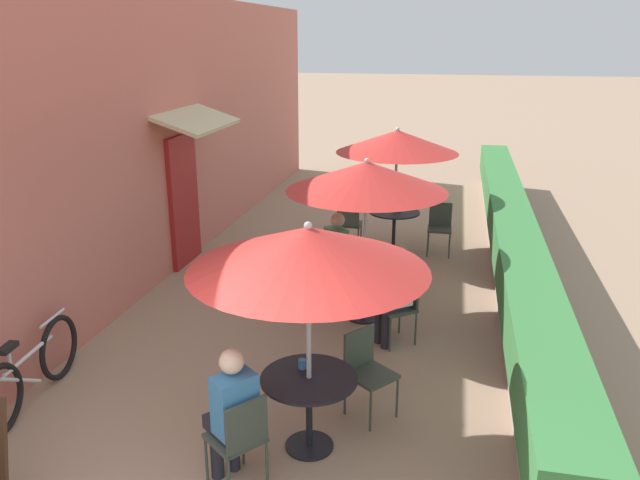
# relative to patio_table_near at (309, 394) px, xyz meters

# --- Properties ---
(cafe_facade_wall) EXTENTS (0.98, 14.02, 4.20)m
(cafe_facade_wall) POSITION_rel_patio_table_near_xyz_m (-3.24, 4.90, 1.54)
(cafe_facade_wall) COLOR #C66B5B
(cafe_facade_wall) RESTS_ON ground_plane
(planter_hedge) EXTENTS (0.60, 13.02, 1.01)m
(planter_hedge) POSITION_rel_patio_table_near_xyz_m (2.06, 4.93, -0.01)
(planter_hedge) COLOR gray
(planter_hedge) RESTS_ON ground_plane
(patio_table_near) EXTENTS (0.86, 0.86, 0.72)m
(patio_table_near) POSITION_rel_patio_table_near_xyz_m (0.00, 0.00, 0.00)
(patio_table_near) COLOR black
(patio_table_near) RESTS_ON ground_plane
(patio_umbrella_near) EXTENTS (2.02, 2.02, 2.15)m
(patio_umbrella_near) POSITION_rel_patio_table_near_xyz_m (0.00, -0.00, 1.37)
(patio_umbrella_near) COLOR #B7B7BC
(patio_umbrella_near) RESTS_ON ground_plane
(cafe_chair_near_left) EXTENTS (0.56, 0.56, 0.87)m
(cafe_chair_near_left) POSITION_rel_patio_table_near_xyz_m (0.42, 0.65, -0.03)
(cafe_chair_near_left) COLOR #384238
(cafe_chair_near_left) RESTS_ON ground_plane
(cafe_chair_near_right) EXTENTS (0.56, 0.56, 0.87)m
(cafe_chair_near_right) POSITION_rel_patio_table_near_xyz_m (-0.42, -0.65, -0.03)
(cafe_chair_near_right) COLOR #384238
(cafe_chair_near_right) RESTS_ON ground_plane
(seated_patron_near_right) EXTENTS (0.51, 0.50, 1.25)m
(seated_patron_near_right) POSITION_rel_patio_table_near_xyz_m (-0.51, -0.58, 0.14)
(seated_patron_near_right) COLOR #23232D
(seated_patron_near_right) RESTS_ON ground_plane
(coffee_cup_near) EXTENTS (0.07, 0.07, 0.09)m
(coffee_cup_near) POSITION_rel_patio_table_near_xyz_m (-0.10, 0.14, 0.22)
(coffee_cup_near) COLOR teal
(coffee_cup_near) RESTS_ON patio_table_near
(patio_table_mid) EXTENTS (0.86, 0.86, 0.72)m
(patio_table_mid) POSITION_rel_patio_table_near_xyz_m (0.08, 2.82, 0.00)
(patio_table_mid) COLOR black
(patio_table_mid) RESTS_ON ground_plane
(patio_umbrella_mid) EXTENTS (2.02, 2.02, 2.15)m
(patio_umbrella_mid) POSITION_rel_patio_table_near_xyz_m (0.08, 2.82, 1.37)
(patio_umbrella_mid) COLOR #B7B7BC
(patio_umbrella_mid) RESTS_ON ground_plane
(cafe_chair_mid_left) EXTENTS (0.56, 0.56, 0.87)m
(cafe_chair_mid_left) POSITION_rel_patio_table_near_xyz_m (-0.46, 3.38, -0.03)
(cafe_chair_mid_left) COLOR #384238
(cafe_chair_mid_left) RESTS_ON ground_plane
(seated_patron_mid_left) EXTENTS (0.51, 0.50, 1.25)m
(seated_patron_mid_left) POSITION_rel_patio_table_near_xyz_m (-0.37, 3.45, 0.14)
(seated_patron_mid_left) COLOR #23232D
(seated_patron_mid_left) RESTS_ON ground_plane
(cafe_chair_mid_right) EXTENTS (0.56, 0.56, 0.87)m
(cafe_chair_mid_right) POSITION_rel_patio_table_near_xyz_m (0.61, 2.26, -0.03)
(cafe_chair_mid_right) COLOR #384238
(cafe_chair_mid_right) RESTS_ON ground_plane
(seated_patron_mid_right) EXTENTS (0.51, 0.50, 1.25)m
(seated_patron_mid_right) POSITION_rel_patio_table_near_xyz_m (0.52, 2.19, 0.14)
(seated_patron_mid_right) COLOR #23232D
(seated_patron_mid_right) RESTS_ON ground_plane
(coffee_cup_mid) EXTENTS (0.07, 0.07, 0.09)m
(coffee_cup_mid) POSITION_rel_patio_table_near_xyz_m (0.12, 2.95, 0.22)
(coffee_cup_mid) COLOR #B73D3D
(coffee_cup_mid) RESTS_ON patio_table_mid
(patio_table_far) EXTENTS (0.86, 0.86, 0.72)m
(patio_table_far) POSITION_rel_patio_table_near_xyz_m (0.19, 5.58, 0.00)
(patio_table_far) COLOR black
(patio_table_far) RESTS_ON ground_plane
(patio_umbrella_far) EXTENTS (2.02, 2.02, 2.15)m
(patio_umbrella_far) POSITION_rel_patio_table_near_xyz_m (0.19, 5.58, 1.37)
(patio_umbrella_far) COLOR #B7B7BC
(patio_umbrella_far) RESTS_ON ground_plane
(cafe_chair_far_left) EXTENTS (0.40, 0.40, 0.87)m
(cafe_chair_far_left) POSITION_rel_patio_table_near_xyz_m (0.96, 5.67, -0.03)
(cafe_chair_far_left) COLOR #384238
(cafe_chair_far_left) RESTS_ON ground_plane
(cafe_chair_far_right) EXTENTS (0.40, 0.40, 0.87)m
(cafe_chair_far_right) POSITION_rel_patio_table_near_xyz_m (-0.59, 5.50, -0.03)
(cafe_chair_far_right) COLOR #384238
(cafe_chair_far_right) RESTS_ON ground_plane
(coffee_cup_far) EXTENTS (0.07, 0.07, 0.09)m
(coffee_cup_far) POSITION_rel_patio_table_near_xyz_m (0.25, 5.73, 0.22)
(coffee_cup_far) COLOR #232328
(coffee_cup_far) RESTS_ON patio_table_far
(bicycle_leaning) EXTENTS (0.21, 1.76, 0.80)m
(bicycle_leaning) POSITION_rel_patio_table_near_xyz_m (-2.89, 0.10, -0.18)
(bicycle_leaning) COLOR black
(bicycle_leaning) RESTS_ON ground_plane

